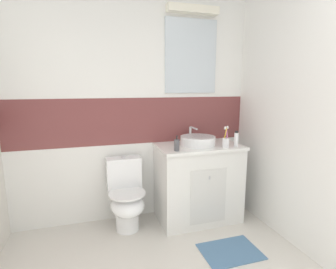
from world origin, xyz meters
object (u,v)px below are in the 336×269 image
at_px(toothbrush_cup, 226,142).
at_px(soap_dispenser, 177,145).
at_px(deodorant_spray_can, 236,139).
at_px(sink_basin, 198,140).
at_px(toilet, 126,197).

xyz_separation_m(toothbrush_cup, soap_dispenser, (-0.54, -0.00, 0.00)).
bearing_deg(soap_dispenser, deodorant_spray_can, 0.10).
relative_size(toothbrush_cup, soap_dispenser, 1.44).
bearing_deg(sink_basin, toothbrush_cup, -37.34).
bearing_deg(toilet, deodorant_spray_can, -10.24).
bearing_deg(sink_basin, deodorant_spray_can, -26.77).
relative_size(sink_basin, toothbrush_cup, 1.87).
bearing_deg(deodorant_spray_can, sink_basin, 153.23).
xyz_separation_m(sink_basin, toothbrush_cup, (0.24, -0.18, 0.01)).
relative_size(sink_basin, toilet, 0.56).
xyz_separation_m(soap_dispenser, deodorant_spray_can, (0.66, 0.00, 0.02)).
bearing_deg(soap_dispenser, sink_basin, 31.09).
distance_m(sink_basin, deodorant_spray_can, 0.40).
height_order(sink_basin, soap_dispenser, sink_basin).
distance_m(toilet, toothbrush_cup, 1.18).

